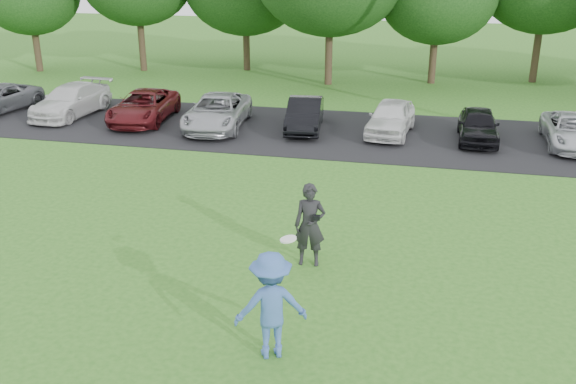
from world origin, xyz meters
The scene contains 5 objects.
ground centered at (0.00, 0.00, 0.00)m, with size 100.00×100.00×0.00m, color #2D661D.
parking_lot centered at (0.00, 13.00, 0.01)m, with size 32.00×6.50×0.03m, color black.
frisbee_player centered at (0.67, -0.78, 0.96)m, with size 1.42×1.13×2.22m.
camera_bystander centered at (0.68, 2.62, 0.93)m, with size 0.72×0.51×1.86m.
parked_cars centered at (-0.69, 12.94, 0.62)m, with size 31.07×4.92×1.23m.
Camera 1 is at (2.97, -9.76, 6.61)m, focal length 40.00 mm.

